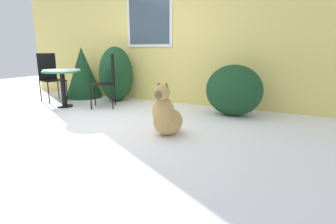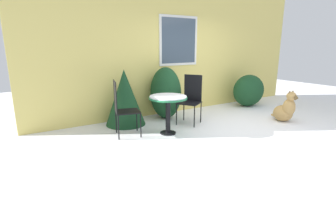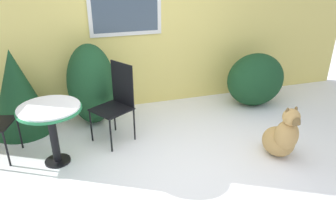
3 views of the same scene
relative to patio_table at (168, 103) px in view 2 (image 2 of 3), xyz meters
name	(u,v)px [view 2 (image 2 of 3)]	position (x,y,z in m)	size (l,w,h in m)	color
ground_plane	(245,131)	(1.43, -0.72, -0.63)	(16.00, 16.00, 0.00)	white
house_wall	(184,49)	(1.42, 1.47, 0.99)	(8.00, 0.10, 3.22)	#E5D16B
shrub_left	(166,93)	(0.58, 1.01, -0.02)	(0.71, 0.81, 1.23)	#194223
shrub_middle	(249,91)	(3.30, 0.85, -0.18)	(1.01, 0.73, 0.91)	#194223
evergreen_bush	(125,97)	(-0.46, 1.04, -0.02)	(0.88, 0.88, 1.23)	#194223
patio_table	(168,103)	(0.00, 0.00, 0.00)	(0.75, 0.75, 0.77)	black
patio_chair_near_table	(191,98)	(0.85, 0.38, -0.05)	(0.63, 0.63, 1.09)	black
patio_chair_far_side	(122,107)	(-0.80, 0.37, -0.05)	(0.56, 0.56, 1.09)	black
dog	(285,110)	(2.75, -0.73, -0.36)	(0.40, 0.67, 0.74)	tan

